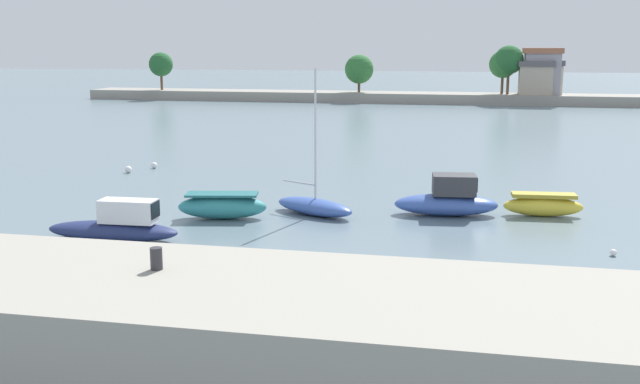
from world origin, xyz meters
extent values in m
plane|color=slate|center=(0.00, 0.00, 0.00)|extent=(400.00, 400.00, 0.00)
cube|color=#9E998C|center=(0.00, -8.43, 1.30)|extent=(92.17, 5.62, 2.61)
cylinder|color=#2D2D33|center=(-0.60, -7.89, 2.87)|extent=(0.29, 0.29, 0.53)
ellipsoid|color=navy|center=(-7.65, 3.35, 0.39)|extent=(5.59, 1.88, 0.77)
cube|color=silver|center=(-6.94, 3.38, 1.24)|extent=(2.31, 1.04, 0.93)
cube|color=black|center=(-5.80, 3.43, 1.33)|extent=(0.11, 0.86, 0.65)
ellipsoid|color=teal|center=(-4.57, 7.91, 0.54)|extent=(4.23, 2.15, 1.08)
cube|color=#226367|center=(-4.57, 7.91, 1.13)|extent=(3.39, 1.77, 0.10)
ellipsoid|color=#3856A8|center=(-0.63, 9.55, 0.38)|extent=(4.48, 3.24, 0.76)
cylinder|color=silver|center=(-0.57, 9.52, 3.76)|extent=(0.10, 0.10, 6.00)
cylinder|color=#B7B7BC|center=(-1.49, 9.99, 1.41)|extent=(1.74, 0.96, 0.08)
ellipsoid|color=#3856A8|center=(5.38, 10.76, 0.49)|extent=(4.95, 2.33, 0.99)
cube|color=#333338|center=(5.72, 10.80, 1.45)|extent=(2.10, 1.58, 0.93)
cube|color=black|center=(6.69, 10.91, 1.54)|extent=(0.22, 1.24, 0.65)
ellipsoid|color=yellow|center=(9.79, 11.47, 0.45)|extent=(3.66, 1.27, 0.90)
cube|color=#A8952A|center=(9.79, 11.47, 0.98)|extent=(2.93, 1.05, 0.17)
sphere|color=white|center=(-14.38, 18.42, 0.22)|extent=(0.43, 0.43, 0.43)
sphere|color=white|center=(-13.54, 20.38, 0.19)|extent=(0.39, 0.39, 0.39)
sphere|color=white|center=(11.86, 5.12, 0.13)|extent=(0.26, 0.26, 0.26)
cube|color=gray|center=(0.00, 79.19, 0.67)|extent=(97.36, 6.22, 1.33)
cube|color=#B2A38E|center=(13.89, 78.65, 3.17)|extent=(4.20, 3.35, 3.67)
cube|color=#565156|center=(13.89, 78.65, 5.35)|extent=(4.62, 3.68, 0.70)
cube|color=#99939E|center=(14.71, 79.78, 4.00)|extent=(4.51, 4.71, 5.33)
cube|color=#995B42|center=(14.71, 79.78, 7.01)|extent=(4.96, 5.18, 0.70)
cube|color=beige|center=(15.54, 79.78, 3.20)|extent=(3.51, 3.70, 3.74)
cube|color=#565156|center=(15.54, 79.78, 5.42)|extent=(3.86, 4.07, 0.70)
cylinder|color=brown|center=(-38.28, 77.97, 2.48)|extent=(0.36, 0.36, 2.29)
sphere|color=#235B2D|center=(-38.28, 77.97, 5.00)|extent=(3.44, 3.44, 3.44)
cylinder|color=brown|center=(9.69, 79.08, 2.56)|extent=(0.36, 0.36, 2.45)
sphere|color=#2D6B33|center=(9.69, 79.08, 5.24)|extent=(3.64, 3.64, 3.64)
cylinder|color=brown|center=(10.40, 78.49, 2.82)|extent=(0.36, 0.36, 2.98)
sphere|color=#235B2D|center=(10.40, 78.49, 5.82)|extent=(3.77, 3.77, 3.77)
cylinder|color=brown|center=(-9.52, 78.83, 2.11)|extent=(0.36, 0.36, 1.56)
sphere|color=#2D6B33|center=(-9.52, 78.83, 4.47)|extent=(3.96, 3.96, 3.96)
camera|label=1|loc=(6.65, -23.55, 7.81)|focal=41.79mm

